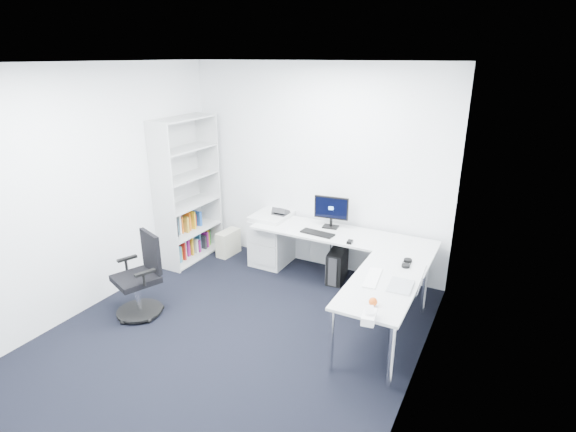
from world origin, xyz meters
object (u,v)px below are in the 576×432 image
at_px(task_chair, 135,277).
at_px(monitor, 331,212).
at_px(l_desk, 331,268).
at_px(bookshelf, 187,191).
at_px(laptop, 401,276).

xyz_separation_m(task_chair, monitor, (1.52, 1.89, 0.41)).
xyz_separation_m(l_desk, bookshelf, (-2.17, 0.05, 0.66)).
bearing_deg(l_desk, task_chair, -140.16).
bearing_deg(monitor, laptop, -50.56).
bearing_deg(l_desk, bookshelf, 178.68).
relative_size(task_chair, laptop, 2.91).
xyz_separation_m(l_desk, monitor, (-0.20, 0.46, 0.55)).
relative_size(l_desk, task_chair, 2.45).
distance_m(l_desk, task_chair, 2.25).
height_order(l_desk, monitor, monitor).
distance_m(l_desk, monitor, 0.74).
height_order(l_desk, task_chair, task_chair).
xyz_separation_m(l_desk, task_chair, (-1.72, -1.44, 0.13)).
height_order(monitor, laptop, monitor).
bearing_deg(l_desk, laptop, -34.90).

